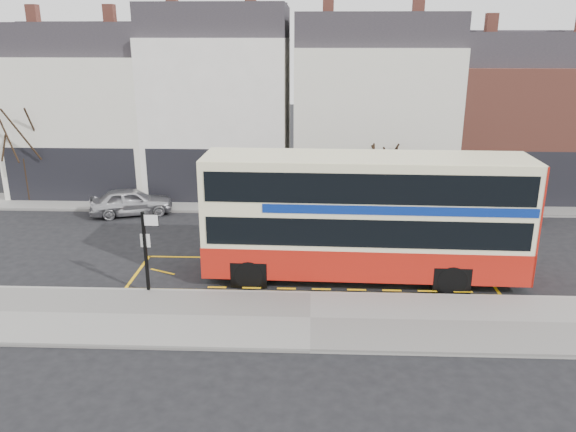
{
  "coord_description": "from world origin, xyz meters",
  "views": [
    {
      "loc": [
        -0.05,
        -19.1,
        9.11
      ],
      "look_at": [
        -0.93,
        2.0,
        2.31
      ],
      "focal_mm": 35.0,
      "sensor_mm": 36.0,
      "label": 1
    }
  ],
  "objects_px": {
    "double_decker_bus": "(365,216)",
    "car_white": "(493,205)",
    "car_grey": "(332,205)",
    "street_tree_right": "(385,153)",
    "car_silver": "(131,202)",
    "street_tree_left": "(18,119)",
    "bus_stop_post": "(147,244)"
  },
  "relations": [
    {
      "from": "car_silver",
      "to": "street_tree_left",
      "type": "distance_m",
      "value": 7.95
    },
    {
      "from": "bus_stop_post",
      "to": "street_tree_left",
      "type": "height_order",
      "value": "street_tree_left"
    },
    {
      "from": "double_decker_bus",
      "to": "car_grey",
      "type": "distance_m",
      "value": 7.95
    },
    {
      "from": "bus_stop_post",
      "to": "street_tree_right",
      "type": "height_order",
      "value": "street_tree_right"
    },
    {
      "from": "double_decker_bus",
      "to": "bus_stop_post",
      "type": "height_order",
      "value": "double_decker_bus"
    },
    {
      "from": "car_silver",
      "to": "car_grey",
      "type": "distance_m",
      "value": 10.65
    },
    {
      "from": "car_white",
      "to": "street_tree_left",
      "type": "bearing_deg",
      "value": 99.79
    },
    {
      "from": "car_grey",
      "to": "street_tree_left",
      "type": "height_order",
      "value": "street_tree_left"
    },
    {
      "from": "street_tree_right",
      "to": "car_silver",
      "type": "bearing_deg",
      "value": -173.94
    },
    {
      "from": "car_silver",
      "to": "car_white",
      "type": "relative_size",
      "value": 0.88
    },
    {
      "from": "car_grey",
      "to": "car_white",
      "type": "height_order",
      "value": "car_white"
    },
    {
      "from": "bus_stop_post",
      "to": "street_tree_right",
      "type": "distance_m",
      "value": 14.72
    },
    {
      "from": "double_decker_bus",
      "to": "car_silver",
      "type": "height_order",
      "value": "double_decker_bus"
    },
    {
      "from": "car_silver",
      "to": "car_white",
      "type": "bearing_deg",
      "value": -106.66
    },
    {
      "from": "car_silver",
      "to": "street_tree_left",
      "type": "xyz_separation_m",
      "value": [
        -6.53,
        2.02,
        4.06
      ]
    },
    {
      "from": "car_silver",
      "to": "street_tree_right",
      "type": "distance_m",
      "value": 13.73
    },
    {
      "from": "bus_stop_post",
      "to": "car_white",
      "type": "bearing_deg",
      "value": 34.69
    },
    {
      "from": "street_tree_left",
      "to": "street_tree_right",
      "type": "relative_size",
      "value": 1.51
    },
    {
      "from": "bus_stop_post",
      "to": "car_grey",
      "type": "relative_size",
      "value": 0.77
    },
    {
      "from": "car_grey",
      "to": "car_white",
      "type": "relative_size",
      "value": 0.82
    },
    {
      "from": "car_white",
      "to": "street_tree_right",
      "type": "distance_m",
      "value": 6.21
    },
    {
      "from": "double_decker_bus",
      "to": "car_silver",
      "type": "xyz_separation_m",
      "value": [
        -11.6,
        7.68,
        -1.84
      ]
    },
    {
      "from": "bus_stop_post",
      "to": "street_tree_right",
      "type": "bearing_deg",
      "value": 50.58
    },
    {
      "from": "car_grey",
      "to": "street_tree_right",
      "type": "bearing_deg",
      "value": -76.51
    },
    {
      "from": "street_tree_left",
      "to": "car_grey",
      "type": "bearing_deg",
      "value": -6.78
    },
    {
      "from": "bus_stop_post",
      "to": "street_tree_left",
      "type": "xyz_separation_m",
      "value": [
        -10.15,
        11.5,
        2.82
      ]
    },
    {
      "from": "double_decker_bus",
      "to": "car_grey",
      "type": "relative_size",
      "value": 3.12
    },
    {
      "from": "double_decker_bus",
      "to": "car_white",
      "type": "xyz_separation_m",
      "value": [
        7.39,
        7.86,
        -1.87
      ]
    },
    {
      "from": "street_tree_right",
      "to": "double_decker_bus",
      "type": "bearing_deg",
      "value": -101.38
    },
    {
      "from": "car_white",
      "to": "street_tree_right",
      "type": "height_order",
      "value": "street_tree_right"
    },
    {
      "from": "bus_stop_post",
      "to": "car_grey",
      "type": "height_order",
      "value": "bus_stop_post"
    },
    {
      "from": "street_tree_right",
      "to": "street_tree_left",
      "type": "bearing_deg",
      "value": 178.3
    }
  ]
}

